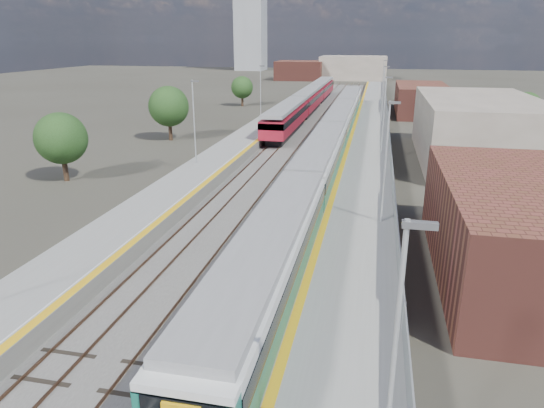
% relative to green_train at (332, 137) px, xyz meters
% --- Properties ---
extents(ground, '(320.00, 320.00, 0.00)m').
position_rel_green_train_xyz_m(ground, '(-1.50, 7.35, -2.27)').
color(ground, '#47443A').
rests_on(ground, ground).
extents(ballast_bed, '(10.50, 155.00, 0.06)m').
position_rel_green_train_xyz_m(ballast_bed, '(-3.75, 9.85, -2.24)').
color(ballast_bed, '#565451').
rests_on(ballast_bed, ground).
extents(tracks, '(8.96, 160.00, 0.17)m').
position_rel_green_train_xyz_m(tracks, '(-3.15, 11.53, -2.16)').
color(tracks, '#4C3323').
rests_on(tracks, ground).
extents(platform_right, '(4.70, 155.00, 8.52)m').
position_rel_green_train_xyz_m(platform_right, '(3.78, 9.85, -1.73)').
color(platform_right, slate).
rests_on(platform_right, ground).
extents(platform_left, '(4.30, 155.00, 8.52)m').
position_rel_green_train_xyz_m(platform_left, '(-10.55, 9.84, -1.75)').
color(platform_left, slate).
rests_on(platform_left, ground).
extents(buildings, '(72.00, 185.50, 40.00)m').
position_rel_green_train_xyz_m(buildings, '(-19.62, 95.95, 8.44)').
color(buildings, brown).
rests_on(buildings, ground).
extents(green_train, '(2.92, 81.38, 3.22)m').
position_rel_green_train_xyz_m(green_train, '(0.00, 0.00, 0.00)').
color(green_train, black).
rests_on(green_train, ground).
extents(red_train, '(2.99, 60.49, 3.77)m').
position_rel_green_train_xyz_m(red_train, '(-7.00, 32.58, -0.04)').
color(red_train, black).
rests_on(red_train, ground).
extents(tree_a, '(4.45, 4.45, 6.03)m').
position_rel_green_train_xyz_m(tree_a, '(-22.12, -13.38, 1.53)').
color(tree_a, '#382619').
rests_on(tree_a, ground).
extents(tree_b, '(4.88, 4.88, 6.61)m').
position_rel_green_train_xyz_m(tree_b, '(-20.41, 5.63, 1.89)').
color(tree_b, '#382619').
rests_on(tree_b, ground).
extents(tree_c, '(4.04, 4.04, 5.48)m').
position_rel_green_train_xyz_m(tree_c, '(-20.31, 38.72, 1.18)').
color(tree_c, '#382619').
rests_on(tree_c, ground).
extents(tree_d, '(4.19, 4.19, 5.68)m').
position_rel_green_train_xyz_m(tree_d, '(22.70, 17.06, 1.31)').
color(tree_d, '#382619').
rests_on(tree_d, ground).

